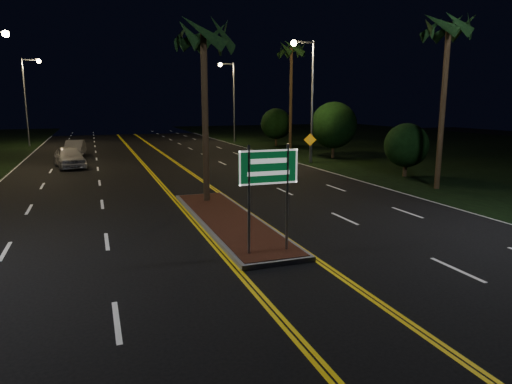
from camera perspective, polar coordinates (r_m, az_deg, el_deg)
name	(u,v)px	position (r m, az deg, el deg)	size (l,w,h in m)	color
ground	(310,292)	(11.41, 6.73, -12.33)	(120.00, 120.00, 0.00)	black
grass_right	(474,150)	(49.06, 25.57, 4.72)	(40.00, 110.00, 0.01)	black
median_island	(229,220)	(17.58, -3.46, -3.54)	(2.25, 10.25, 0.17)	gray
highway_sign	(268,177)	(13.20, 1.57, 1.86)	(1.80, 0.08, 3.20)	gray
streetlight_left_far	(29,92)	(53.67, -26.56, 11.16)	(1.91, 0.44, 9.00)	gray
streetlight_right_mid	(308,87)	(34.92, 6.52, 12.88)	(1.91, 0.44, 9.00)	gray
streetlight_right_far	(231,93)	(53.60, -3.16, 12.28)	(1.91, 0.44, 9.00)	gray
palm_median	(203,37)	(20.58, -6.60, 18.71)	(2.40, 2.40, 8.30)	#382819
palm_right_near	(449,28)	(26.17, 22.97, 18.36)	(2.40, 2.40, 9.30)	#382819
palm_right_far	(292,51)	(43.32, 4.46, 17.18)	(2.40, 2.40, 10.30)	#382819
shrub_near	(406,145)	(29.73, 18.28, 5.56)	(2.70, 2.70, 3.30)	#382819
shrub_mid	(334,125)	(38.29, 9.69, 8.25)	(3.78, 3.78, 4.62)	#382819
shrub_far	(276,124)	(49.03, 2.52, 8.52)	(3.24, 3.24, 3.96)	#382819
car_near	(69,155)	(34.90, -22.31, 4.28)	(2.28, 5.32, 1.77)	#BCBAC1
car_far	(75,147)	(42.49, -21.71, 5.26)	(2.02, 4.72, 1.57)	#9FA0A8
warning_sign	(310,144)	(35.07, 6.76, 5.96)	(0.89, 0.35, 2.24)	gray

